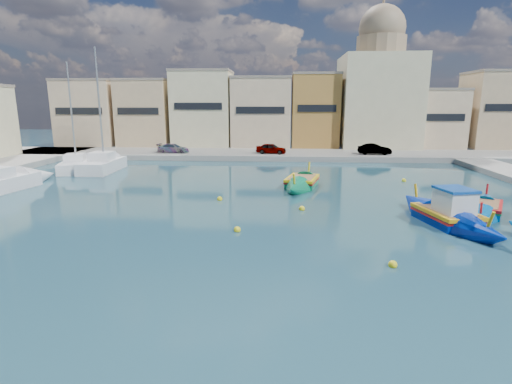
% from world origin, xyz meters
% --- Properties ---
extents(ground, '(160.00, 160.00, 0.00)m').
position_xyz_m(ground, '(0.00, 0.00, 0.00)').
color(ground, '#173745').
rests_on(ground, ground).
extents(north_quay, '(80.00, 8.00, 0.60)m').
position_xyz_m(north_quay, '(0.00, 32.00, 0.30)').
color(north_quay, gray).
rests_on(north_quay, ground).
extents(north_townhouses, '(83.20, 7.87, 10.19)m').
position_xyz_m(north_townhouses, '(6.68, 39.36, 5.00)').
color(north_townhouses, '#D1B590').
rests_on(north_townhouses, ground).
extents(church_block, '(10.00, 10.00, 19.10)m').
position_xyz_m(church_block, '(10.00, 40.00, 8.41)').
color(church_block, beige).
rests_on(church_block, ground).
extents(parked_cars, '(27.59, 2.11, 1.24)m').
position_xyz_m(parked_cars, '(-4.08, 30.50, 1.19)').
color(parked_cars, '#4C1919').
rests_on(parked_cars, north_quay).
extents(luzzu_blue_cabin, '(4.13, 9.21, 3.17)m').
position_xyz_m(luzzu_blue_cabin, '(6.27, 5.04, 0.39)').
color(luzzu_blue_cabin, '#00249E').
rests_on(luzzu_blue_cabin, ground).
extents(luzzu_cyan_mid, '(5.37, 7.78, 2.32)m').
position_xyz_m(luzzu_cyan_mid, '(9.21, 7.22, 0.24)').
color(luzzu_cyan_mid, '#00569F').
rests_on(luzzu_cyan_mid, ground).
extents(luzzu_green, '(4.08, 8.63, 2.64)m').
position_xyz_m(luzzu_green, '(-1.19, 14.56, 0.28)').
color(luzzu_green, '#0B754C').
rests_on(luzzu_green, ground).
extents(yacht_north, '(4.64, 8.58, 11.03)m').
position_xyz_m(yacht_north, '(-23.32, 22.19, 0.43)').
color(yacht_north, white).
rests_on(yacht_north, ground).
extents(yacht_midnorth, '(2.91, 8.86, 12.45)m').
position_xyz_m(yacht_midnorth, '(-20.19, 22.38, 0.49)').
color(yacht_midnorth, white).
rests_on(yacht_midnorth, ground).
extents(yacht_mid, '(3.99, 9.86, 12.08)m').
position_xyz_m(yacht_mid, '(-23.64, 12.85, 0.47)').
color(yacht_mid, white).
rests_on(yacht_mid, ground).
extents(mooring_buoys, '(20.88, 18.65, 0.36)m').
position_xyz_m(mooring_buoys, '(2.68, 6.90, 0.08)').
color(mooring_buoys, yellow).
rests_on(mooring_buoys, ground).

